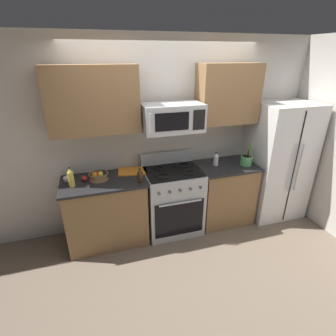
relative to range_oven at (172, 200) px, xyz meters
name	(u,v)px	position (x,y,z in m)	size (l,w,h in m)	color
ground_plane	(187,256)	(0.00, -0.62, -0.47)	(16.00, 16.00, 0.00)	#6B5B4C
wall_back	(165,136)	(0.00, 0.37, 0.83)	(8.00, 0.10, 2.60)	beige
counter_left	(107,211)	(-0.91, 0.00, -0.02)	(1.04, 0.61, 0.91)	olive
range_oven	(172,200)	(0.00, 0.00, 0.00)	(0.76, 0.66, 1.09)	#B2B5BA
counter_right	(224,193)	(0.80, 0.00, -0.02)	(0.83, 0.61, 0.91)	olive
refrigerator	(277,161)	(1.66, -0.02, 0.40)	(0.83, 0.72, 1.74)	silver
microwave	(172,118)	(0.00, 0.03, 1.16)	(0.75, 0.44, 0.34)	#B2B5BA
upper_cabinets_left	(93,100)	(-0.92, 0.15, 1.39)	(1.03, 0.34, 0.77)	olive
upper_cabinets_right	(228,94)	(0.81, 0.15, 1.39)	(0.82, 0.34, 0.77)	olive
utensil_crock	(246,160)	(1.07, -0.08, 0.51)	(0.16, 0.16, 0.34)	#59AD66
fruit_basket	(98,176)	(-0.96, 0.05, 0.49)	(0.24, 0.24, 0.10)	brown
apple_loose	(84,178)	(-1.13, 0.06, 0.47)	(0.07, 0.07, 0.07)	red
cutting_board	(133,171)	(-0.52, 0.16, 0.44)	(0.37, 0.26, 0.02)	orange
bottle_soy	(140,176)	(-0.47, -0.17, 0.52)	(0.07, 0.07, 0.18)	#382314
bottle_vinegar	(216,159)	(0.65, 0.04, 0.52)	(0.07, 0.07, 0.19)	silver
bottle_oil	(71,178)	(-1.27, -0.05, 0.55)	(0.07, 0.07, 0.25)	gold
prep_bowl	(68,178)	(-1.33, 0.14, 0.46)	(0.11, 0.11, 0.04)	white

